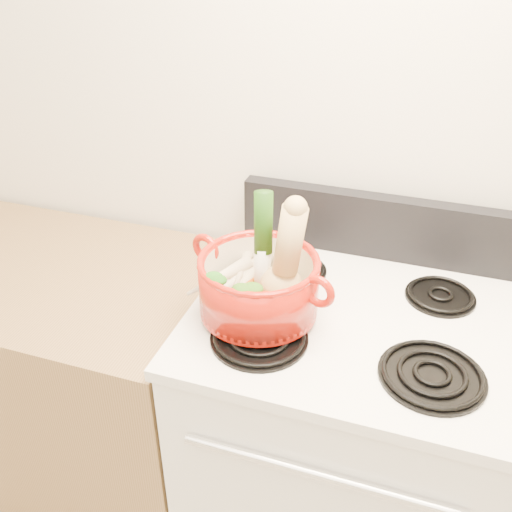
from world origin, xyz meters
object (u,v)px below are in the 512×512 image
(stove_body, at_px, (339,452))
(dutch_oven, at_px, (259,285))
(squash, at_px, (282,255))
(leek, at_px, (263,244))

(stove_body, relative_size, dutch_oven, 3.29)
(stove_body, bearing_deg, dutch_oven, -161.52)
(dutch_oven, xyz_separation_m, squash, (0.05, 0.02, 0.08))
(stove_body, distance_m, dutch_oven, 0.62)
(leek, bearing_deg, dutch_oven, -108.69)
(squash, distance_m, leek, 0.05)
(leek, bearing_deg, stove_body, -6.42)
(dutch_oven, xyz_separation_m, leek, (0.00, 0.03, 0.10))
(dutch_oven, height_order, leek, leek)
(stove_body, bearing_deg, squash, -161.98)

